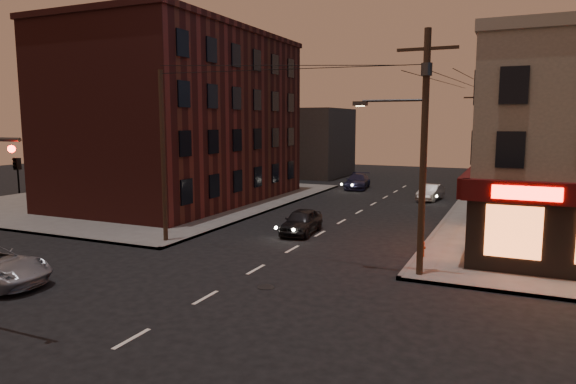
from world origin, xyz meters
The scene contains 13 objects.
ground centered at (0.00, 0.00, 0.00)m, with size 120.00×120.00×0.00m, color black.
sidewalk_nw centered at (-18.00, 19.00, 0.07)m, with size 24.00×28.00×0.15m, color #514F4C.
brick_apartment centered at (-14.50, 19.00, 6.65)m, with size 12.00×20.00×13.00m, color #4B1B18.
bg_building_ne_a centered at (14.00, 38.00, 3.50)m, with size 10.00×12.00×7.00m, color #3F3D3A.
bg_building_nw centered at (-13.00, 42.00, 4.00)m, with size 9.00×10.00×8.00m, color #3F3D3A.
bg_building_ne_b centered at (12.00, 52.00, 3.00)m, with size 8.00×8.00×6.00m, color #3F3D3A.
utility_pole_main centered at (6.68, 5.80, 5.76)m, with size 4.20×0.44×10.00m.
utility_pole_far centered at (6.80, 32.00, 4.65)m, with size 0.26×0.26×9.00m, color #382619.
utility_pole_west centered at (-6.80, 6.50, 4.65)m, with size 0.24×0.24×9.00m, color #382619.
sedan_near centered at (-1.03, 11.68, 0.71)m, with size 1.68×4.17×1.42m, color black.
sedan_mid centered at (3.81, 27.83, 0.66)m, with size 1.39×3.98×1.31m, color gray.
sedan_far centered at (-3.85, 32.51, 0.72)m, with size 2.02×4.97×1.44m, color #1C1C38.
fire_hydrant centered at (6.40, 8.72, 0.57)m, with size 0.35×0.35×0.77m.
Camera 1 is at (10.33, -15.46, 6.50)m, focal length 32.00 mm.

